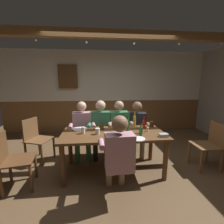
{
  "coord_description": "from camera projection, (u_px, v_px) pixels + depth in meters",
  "views": [
    {
      "loc": [
        -0.28,
        -2.36,
        1.6
      ],
      "look_at": [
        0.0,
        0.44,
        1.06
      ],
      "focal_mm": 24.44,
      "sensor_mm": 36.0,
      "label": 1
    }
  ],
  "objects": [
    {
      "name": "ground_plane",
      "position": [
        115.0,
        177.0,
        2.64
      ],
      "size": [
        7.73,
        7.73,
        0.0
      ],
      "primitive_type": "plane",
      "color": "brown"
    },
    {
      "name": "pint_glass_3",
      "position": [
        98.0,
        131.0,
        2.59
      ],
      "size": [
        0.08,
        0.08,
        0.1
      ],
      "primitive_type": "cylinder",
      "color": "white",
      "rests_on": "dining_table"
    },
    {
      "name": "plate_1",
      "position": [
        138.0,
        139.0,
        2.36
      ],
      "size": [
        0.23,
        0.23,
        0.01
      ],
      "primitive_type": "cylinder",
      "color": "white",
      "rests_on": "dining_table"
    },
    {
      "name": "string_lights",
      "position": [
        111.0,
        42.0,
        2.86
      ],
      "size": [
        4.55,
        0.04,
        0.09
      ],
      "color": "#F9EAB2"
    },
    {
      "name": "plate_0",
      "position": [
        80.0,
        129.0,
        2.86
      ],
      "size": [
        0.27,
        0.27,
        0.01
      ],
      "primitive_type": "cylinder",
      "color": "white",
      "rests_on": "dining_table"
    },
    {
      "name": "condiment_caddy",
      "position": [
        164.0,
        135.0,
        2.48
      ],
      "size": [
        0.14,
        0.1,
        0.05
      ],
      "primitive_type": "cube",
      "color": "#B2B7BC",
      "rests_on": "dining_table"
    },
    {
      "name": "chair_empty_near_right",
      "position": [
        12.0,
        159.0,
        2.28
      ],
      "size": [
        0.51,
        0.51,
        0.88
      ],
      "rotation": [
        0.0,
        0.0,
        -1.38
      ],
      "color": "brown",
      "rests_on": "ground_plane"
    },
    {
      "name": "chair_empty_near_left",
      "position": [
        210.0,
        144.0,
        2.84
      ],
      "size": [
        0.45,
        0.45,
        0.88
      ],
      "rotation": [
        0.0,
        0.0,
        1.54
      ],
      "color": "brown",
      "rests_on": "ground_plane"
    },
    {
      "name": "wall_dart_cabinet",
      "position": [
        68.0,
        77.0,
        4.63
      ],
      "size": [
        0.56,
        0.15,
        0.7
      ],
      "color": "brown"
    },
    {
      "name": "pint_glass_5",
      "position": [
        101.0,
        127.0,
        2.84
      ],
      "size": [
        0.08,
        0.08,
        0.1
      ],
      "primitive_type": "cylinder",
      "color": "#4C2D19",
      "rests_on": "dining_table"
    },
    {
      "name": "bottle_0",
      "position": [
        127.0,
        125.0,
        2.72
      ],
      "size": [
        0.06,
        0.06,
        0.29
      ],
      "color": "#195923",
      "rests_on": "dining_table"
    },
    {
      "name": "pint_glass_0",
      "position": [
        122.0,
        130.0,
        2.59
      ],
      "size": [
        0.07,
        0.07,
        0.16
      ],
      "primitive_type": "cylinder",
      "color": "gold",
      "rests_on": "dining_table"
    },
    {
      "name": "back_wall_wainscot",
      "position": [
        106.0,
        116.0,
        5.1
      ],
      "size": [
        6.44,
        0.12,
        1.03
      ],
      "primitive_type": "cube",
      "color": "brown",
      "rests_on": "ground_plane"
    },
    {
      "name": "pint_glass_1",
      "position": [
        141.0,
        130.0,
        2.64
      ],
      "size": [
        0.06,
        0.06,
        0.12
      ],
      "primitive_type": "cylinder",
      "color": "#4C2D19",
      "rests_on": "dining_table"
    },
    {
      "name": "dining_table",
      "position": [
        113.0,
        138.0,
        2.7
      ],
      "size": [
        1.8,
        0.85,
        0.73
      ],
      "color": "brown",
      "rests_on": "ground_plane"
    },
    {
      "name": "bottle_1",
      "position": [
        141.0,
        131.0,
        2.53
      ],
      "size": [
        0.06,
        0.06,
        0.2
      ],
      "color": "#195923",
      "rests_on": "dining_table"
    },
    {
      "name": "pint_glass_4",
      "position": [
        152.0,
        124.0,
        3.04
      ],
      "size": [
        0.08,
        0.08,
        0.1
      ],
      "primitive_type": "cylinder",
      "color": "#4C2D19",
      "rests_on": "dining_table"
    },
    {
      "name": "pint_glass_2",
      "position": [
        123.0,
        133.0,
        2.47
      ],
      "size": [
        0.07,
        0.07,
        0.11
      ],
      "primitive_type": "cylinder",
      "color": "#E5C64C",
      "rests_on": "dining_table"
    },
    {
      "name": "ceiling_beam",
      "position": [
        110.0,
        34.0,
        2.88
      ],
      "size": [
        5.8,
        0.14,
        0.16
      ],
      "primitive_type": "cube",
      "color": "brown"
    },
    {
      "name": "person_1",
      "position": [
        101.0,
        126.0,
        3.31
      ],
      "size": [
        0.56,
        0.52,
        1.22
      ],
      "rotation": [
        0.0,
        0.0,
        3.1
      ],
      "color": "#33724C",
      "rests_on": "ground_plane"
    },
    {
      "name": "table_candle",
      "position": [
        148.0,
        129.0,
        2.74
      ],
      "size": [
        0.04,
        0.04,
        0.08
      ],
      "primitive_type": "cylinder",
      "color": "#F9E08C",
      "rests_on": "dining_table"
    },
    {
      "name": "person_0",
      "position": [
        82.0,
        127.0,
        3.26
      ],
      "size": [
        0.56,
        0.56,
        1.21
      ],
      "rotation": [
        0.0,
        0.0,
        3.23
      ],
      "color": "#B78493",
      "rests_on": "ground_plane"
    },
    {
      "name": "bottle_3",
      "position": [
        134.0,
        121.0,
        3.05
      ],
      "size": [
        0.05,
        0.05,
        0.3
      ],
      "color": "gold",
      "rests_on": "dining_table"
    },
    {
      "name": "pint_glass_6",
      "position": [
        83.0,
        130.0,
        2.62
      ],
      "size": [
        0.06,
        0.06,
        0.12
      ],
      "primitive_type": "cylinder",
      "color": "white",
      "rests_on": "dining_table"
    },
    {
      "name": "bottle_2",
      "position": [
        144.0,
        124.0,
        2.94
      ],
      "size": [
        0.06,
        0.06,
        0.23
      ],
      "color": "red",
      "rests_on": "dining_table"
    },
    {
      "name": "person_4",
      "position": [
        119.0,
        153.0,
        2.05
      ],
      "size": [
        0.52,
        0.52,
        1.2
      ],
      "rotation": [
        0.0,
        0.0,
        0.04
      ],
      "color": "#B78493",
      "rests_on": "ground_plane"
    },
    {
      "name": "person_3",
      "position": [
        137.0,
        125.0,
        3.39
      ],
      "size": [
        0.59,
        0.6,
        1.19
      ],
      "rotation": [
        0.0,
        0.0,
        2.94
      ],
      "color": "black",
      "rests_on": "ground_plane"
    },
    {
      "name": "person_2",
      "position": [
        120.0,
        126.0,
        3.35
      ],
      "size": [
        0.57,
        0.55,
        1.21
      ],
      "rotation": [
        0.0,
        0.0,
        3.21
      ],
      "color": "#33724C",
      "rests_on": "ground_plane"
    },
    {
      "name": "back_wall_upper",
      "position": [
        105.0,
        76.0,
        4.86
      ],
      "size": [
        6.44,
        0.12,
        1.55
      ],
      "primitive_type": "cube",
      "color": "silver"
    },
    {
      "name": "chair_empty_far_end",
      "position": [
        36.0,
        138.0,
        3.14
      ],
      "size": [
        0.57,
        0.57,
        0.88
      ],
      "rotation": [
        0.0,
        0.0,
        -1.93
      ],
      "color": "brown",
      "rests_on": "ground_plane"
    }
  ]
}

